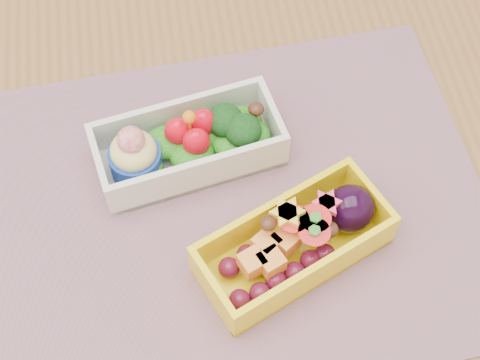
{
  "coord_description": "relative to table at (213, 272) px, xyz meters",
  "views": [
    {
      "loc": [
        -0.02,
        -0.3,
        1.33
      ],
      "look_at": [
        0.03,
        0.02,
        0.79
      ],
      "focal_mm": 55.6,
      "sensor_mm": 36.0,
      "label": 1
    }
  ],
  "objects": [
    {
      "name": "placemat",
      "position": [
        0.02,
        0.02,
        0.1
      ],
      "size": [
        0.47,
        0.37,
        0.0
      ],
      "primitive_type": "cube",
      "rotation": [
        0.0,
        0.0,
        0.06
      ],
      "color": "#A16F75",
      "rests_on": "table"
    },
    {
      "name": "bento_white",
      "position": [
        -0.01,
        0.07,
        0.12
      ],
      "size": [
        0.18,
        0.1,
        0.07
      ],
      "rotation": [
        0.0,
        0.0,
        0.18
      ],
      "color": "silver",
      "rests_on": "placemat"
    },
    {
      "name": "table",
      "position": [
        0.0,
        0.0,
        0.0
      ],
      "size": [
        1.2,
        0.8,
        0.75
      ],
      "color": "brown",
      "rests_on": "ground"
    },
    {
      "name": "bento_yellow",
      "position": [
        0.07,
        -0.04,
        0.12
      ],
      "size": [
        0.18,
        0.13,
        0.05
      ],
      "rotation": [
        0.0,
        0.0,
        0.41
      ],
      "color": "yellow",
      "rests_on": "placemat"
    }
  ]
}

